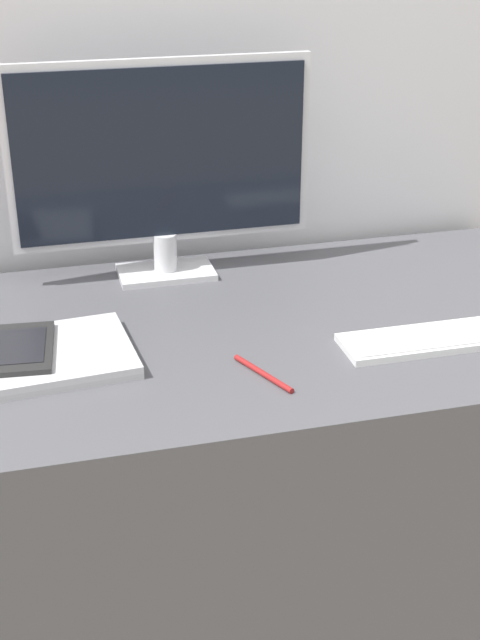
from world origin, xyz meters
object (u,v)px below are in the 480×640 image
at_px(laptop, 29,359).
at_px(pen, 263,374).
at_px(monitor, 161,163).
at_px(ereader, 17,349).
at_px(keyboard, 440,338).

relative_size(laptop, pen, 2.62).
height_order(monitor, ereader, monitor).
bearing_deg(laptop, keyboard, -7.47).
height_order(monitor, keyboard, monitor).
relative_size(keyboard, laptop, 1.00).
relative_size(monitor, pen, 4.39).
bearing_deg(monitor, pen, -80.34).
xyz_separation_m(monitor, pen, (0.07, -0.44, -0.22)).
bearing_deg(laptop, pen, -19.86).
xyz_separation_m(keyboard, laptop, (-0.67, 0.09, 0.00)).
distance_m(monitor, laptop, 0.47).
relative_size(monitor, laptop, 1.68).
height_order(keyboard, pen, keyboard).
bearing_deg(monitor, keyboard, -45.46).
bearing_deg(ereader, monitor, 45.95).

